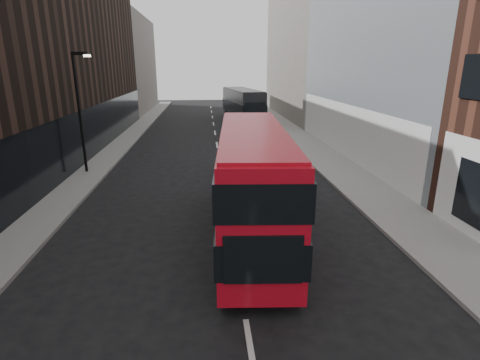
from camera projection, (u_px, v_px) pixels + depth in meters
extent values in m
cube|color=slate|center=(307.00, 145.00, 31.16)|extent=(3.00, 80.00, 0.15)
cube|color=slate|center=(117.00, 148.00, 29.79)|extent=(2.00, 80.00, 0.15)
cube|color=#91959B|center=(390.00, 9.00, 24.79)|extent=(5.00, 22.00, 20.00)
cube|color=silver|center=(346.00, 131.00, 26.96)|extent=(0.35, 21.00, 3.80)
cube|color=#68625B|center=(302.00, 44.00, 46.99)|extent=(5.00, 24.00, 18.00)
cube|color=black|center=(81.00, 58.00, 32.22)|extent=(5.00, 24.00, 14.00)
cube|color=#68625B|center=(130.00, 65.00, 53.32)|extent=(5.00, 20.00, 13.00)
cylinder|color=black|center=(80.00, 114.00, 22.06)|extent=(0.16, 0.16, 7.00)
cube|color=black|center=(79.00, 53.00, 21.10)|extent=(0.90, 0.15, 0.18)
cube|color=#FFF2CC|center=(87.00, 56.00, 21.17)|extent=(0.35, 0.22, 0.12)
cube|color=#B30B19|center=(253.00, 181.00, 14.07)|extent=(3.09, 10.43, 3.74)
cube|color=black|center=(253.00, 196.00, 14.25)|extent=(3.21, 10.49, 1.03)
cube|color=black|center=(253.00, 155.00, 13.78)|extent=(3.21, 10.49, 1.03)
cube|color=black|center=(263.00, 260.00, 9.26)|extent=(1.99, 0.23, 1.31)
cube|color=black|center=(248.00, 160.00, 19.15)|extent=(1.99, 0.23, 1.31)
cube|color=#B30B19|center=(253.00, 131.00, 13.52)|extent=(2.97, 10.01, 0.12)
cylinder|color=black|center=(227.00, 196.00, 17.72)|extent=(0.35, 0.95, 0.93)
cylinder|color=black|center=(270.00, 196.00, 17.75)|extent=(0.35, 0.95, 0.93)
cylinder|color=black|center=(224.00, 268.00, 11.43)|extent=(0.35, 0.95, 0.93)
cylinder|color=black|center=(291.00, 267.00, 11.46)|extent=(0.35, 0.95, 0.93)
cube|color=black|center=(243.00, 104.00, 44.71)|extent=(4.12, 11.74, 3.24)
cube|color=black|center=(243.00, 106.00, 44.77)|extent=(4.25, 11.80, 1.15)
cube|color=black|center=(255.00, 109.00, 39.34)|extent=(2.21, 0.38, 1.46)
cube|color=black|center=(233.00, 100.00, 50.11)|extent=(2.21, 0.38, 1.46)
cube|color=black|center=(243.00, 90.00, 44.23)|extent=(3.96, 11.27, 0.12)
cylinder|color=black|center=(227.00, 113.00, 48.33)|extent=(0.45, 1.08, 1.04)
cylinder|color=black|center=(245.00, 113.00, 48.83)|extent=(0.45, 1.08, 1.04)
cylinder|color=black|center=(240.00, 121.00, 41.48)|extent=(0.45, 1.08, 1.04)
cylinder|color=black|center=(260.00, 120.00, 41.97)|extent=(0.45, 1.08, 1.04)
imported|color=black|center=(239.00, 163.00, 22.92)|extent=(1.65, 3.93, 1.33)
imported|color=#9A9FA3|center=(262.00, 139.00, 30.31)|extent=(1.47, 4.11, 1.35)
imported|color=black|center=(234.00, 130.00, 34.76)|extent=(2.18, 4.75, 1.35)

